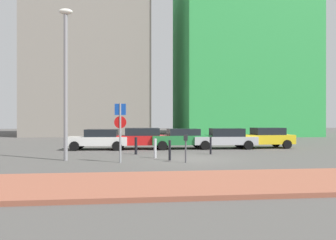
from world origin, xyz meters
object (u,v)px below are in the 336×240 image
at_px(parked_car_red, 141,138).
at_px(traffic_bollard_near, 155,148).
at_px(traffic_bollard_mid, 136,146).
at_px(parking_meter, 186,145).
at_px(street_lamp, 66,72).
at_px(parked_car_silver, 225,138).
at_px(parked_car_yellow, 264,137).
at_px(parking_sign_post, 120,125).
at_px(parked_car_white, 99,139).
at_px(parked_car_green, 181,138).
at_px(traffic_bollard_edge, 211,146).
at_px(traffic_bollard_far, 170,150).

relative_size(parked_car_red, traffic_bollard_near, 4.19).
distance_m(parked_car_red, traffic_bollard_mid, 3.59).
bearing_deg(parking_meter, street_lamp, 165.61).
xyz_separation_m(parked_car_silver, traffic_bollard_mid, (-6.43, -3.23, -0.25)).
bearing_deg(parked_car_yellow, parked_car_red, 178.91).
bearing_deg(parking_sign_post, parked_car_silver, 43.59).
bearing_deg(street_lamp, parked_car_white, 79.54).
distance_m(parked_car_silver, street_lamp, 12.17).
bearing_deg(traffic_bollard_near, parking_meter, -56.97).
height_order(parked_car_red, traffic_bollard_mid, parked_car_red).
height_order(parked_car_green, traffic_bollard_mid, parked_car_green).
height_order(street_lamp, traffic_bollard_edge, street_lamp).
relative_size(parked_car_green, traffic_bollard_edge, 4.16).
height_order(parked_car_yellow, parking_sign_post, parking_sign_post).
height_order(parked_car_red, parked_car_silver, parked_car_red).
height_order(parked_car_white, parked_car_silver, parked_car_silver).
relative_size(parking_sign_post, traffic_bollard_mid, 2.79).
distance_m(parking_meter, traffic_bollard_near, 2.49).
bearing_deg(parked_car_green, traffic_bollard_edge, -72.37).
distance_m(parked_car_green, parked_car_yellow, 6.14).
xyz_separation_m(parked_car_green, traffic_bollard_near, (-2.25, -5.38, -0.23)).
distance_m(parked_car_yellow, parking_sign_post, 12.44).
relative_size(parking_sign_post, parking_meter, 2.14).
height_order(parked_car_white, parked_car_yellow, parked_car_yellow).
bearing_deg(traffic_bollard_edge, parked_car_red, 135.46).
bearing_deg(traffic_bollard_far, traffic_bollard_mid, 118.90).
distance_m(parked_car_red, parked_car_silver, 6.01).
relative_size(parking_meter, traffic_bollard_far, 1.30).
xyz_separation_m(parked_car_green, parking_meter, (-0.91, -7.44, 0.12)).
xyz_separation_m(parked_car_yellow, traffic_bollard_far, (-7.71, -6.45, -0.26)).
height_order(traffic_bollard_far, traffic_bollard_edge, same).
xyz_separation_m(street_lamp, traffic_bollard_mid, (3.61, 2.51, -4.01)).
distance_m(parked_car_red, parking_meter, 7.84).
bearing_deg(parked_car_silver, traffic_bollard_far, -126.98).
distance_m(parked_car_green, traffic_bollard_edge, 4.03).
height_order(parked_car_green, parked_car_yellow, parked_car_yellow).
height_order(parked_car_green, traffic_bollard_near, parked_car_green).
distance_m(parked_car_red, parking_sign_post, 7.38).
bearing_deg(parking_sign_post, parked_car_white, 103.67).
height_order(parked_car_green, parking_sign_post, parking_sign_post).
distance_m(parked_car_white, parking_meter, 8.91).
xyz_separation_m(parking_sign_post, traffic_bollard_edge, (5.29, 3.22, -1.30)).
height_order(parked_car_yellow, parking_meter, parked_car_yellow).
height_order(traffic_bollard_near, traffic_bollard_far, traffic_bollard_near).
xyz_separation_m(parked_car_red, parked_car_yellow, (8.98, -0.17, -0.01)).
bearing_deg(traffic_bollard_mid, parking_sign_post, -102.39).
distance_m(parked_car_red, street_lamp, 8.19).
bearing_deg(parked_car_red, parked_car_yellow, -1.09).
bearing_deg(parking_meter, parked_car_green, 83.06).
xyz_separation_m(street_lamp, traffic_bollard_near, (4.63, 0.53, -3.99)).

